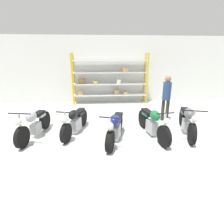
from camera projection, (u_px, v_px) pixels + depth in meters
ground_plane at (113, 135)px, 5.88m from camera, size 30.00×30.00×0.00m
back_wall at (106, 70)px, 9.76m from camera, size 30.00×0.08×3.60m
shelving_rack at (109, 79)px, 9.57m from camera, size 4.10×0.63×2.71m
motorcycle_silver at (34, 123)px, 5.62m from camera, size 0.68×2.04×1.04m
motorcycle_black at (75, 121)px, 5.93m from camera, size 0.82×1.99×0.98m
motorcycle_blue at (115, 128)px, 5.43m from camera, size 0.86×1.96×1.00m
motorcycle_green at (153, 123)px, 5.74m from camera, size 0.62×2.16×1.03m
motorcycle_grey at (187, 120)px, 5.89m from camera, size 0.88×2.15×1.05m
person_browsing at (167, 95)px, 6.90m from camera, size 0.45×0.45×1.83m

